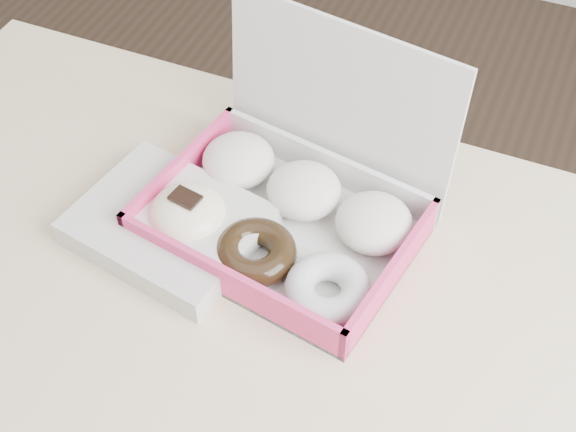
% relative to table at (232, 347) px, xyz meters
% --- Properties ---
extents(table, '(1.20, 0.80, 0.75)m').
position_rel_table_xyz_m(table, '(0.00, 0.00, 0.00)').
color(table, '#CEBB87').
rests_on(table, ground).
extents(donut_box, '(0.37, 0.33, 0.24)m').
position_rel_table_xyz_m(donut_box, '(0.01, 0.16, 0.12)').
color(donut_box, silver).
rests_on(donut_box, table).
extents(newspapers, '(0.26, 0.22, 0.04)m').
position_rel_table_xyz_m(newspapers, '(-0.12, 0.08, 0.10)').
color(newspapers, silver).
rests_on(newspapers, table).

